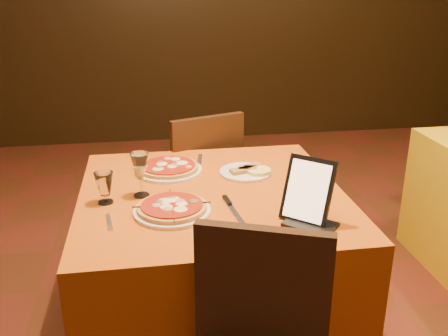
{
  "coord_description": "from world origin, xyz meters",
  "views": [
    {
      "loc": [
        -0.49,
        -1.54,
        1.59
      ],
      "look_at": [
        -0.19,
        0.36,
        0.86
      ],
      "focal_mm": 40.0,
      "sensor_mm": 36.0,
      "label": 1
    }
  ],
  "objects": [
    {
      "name": "main_table",
      "position": [
        -0.24,
        0.38,
        0.38
      ],
      "size": [
        1.1,
        1.1,
        0.75
      ],
      "primitive_type": "cube",
      "color": "#B54D0B",
      "rests_on": "floor"
    },
    {
      "name": "chair_main_far",
      "position": [
        -0.24,
        1.16,
        0.46
      ],
      "size": [
        0.48,
        0.48,
        0.91
      ],
      "primitive_type": null,
      "rotation": [
        0.0,
        0.0,
        3.48
      ],
      "color": "black",
      "rests_on": "floor"
    },
    {
      "name": "pizza_near",
      "position": [
        -0.42,
        0.2,
        0.77
      ],
      "size": [
        0.3,
        0.3,
        0.03
      ],
      "rotation": [
        0.0,
        0.0,
        0.28
      ],
      "color": "white",
      "rests_on": "main_table"
    },
    {
      "name": "pizza_far",
      "position": [
        -0.41,
        0.63,
        0.77
      ],
      "size": [
        0.31,
        0.31,
        0.03
      ],
      "rotation": [
        0.0,
        0.0,
        0.25
      ],
      "color": "white",
      "rests_on": "main_table"
    },
    {
      "name": "cutlet_dish",
      "position": [
        -0.06,
        0.55,
        0.76
      ],
      "size": [
        0.24,
        0.24,
        0.03
      ],
      "rotation": [
        0.0,
        0.0,
        0.11
      ],
      "color": "white",
      "rests_on": "main_table"
    },
    {
      "name": "wine_glass",
      "position": [
        -0.53,
        0.37,
        0.84
      ],
      "size": [
        0.1,
        0.1,
        0.19
      ],
      "primitive_type": null,
      "rotation": [
        0.0,
        0.0,
        0.3
      ],
      "color": "#F0F189",
      "rests_on": "main_table"
    },
    {
      "name": "water_glass",
      "position": [
        -0.67,
        0.33,
        0.81
      ],
      "size": [
        0.08,
        0.08,
        0.13
      ],
      "primitive_type": null,
      "rotation": [
        0.0,
        0.0,
        0.08
      ],
      "color": "white",
      "rests_on": "main_table"
    },
    {
      "name": "tablet",
      "position": [
        0.07,
        0.06,
        0.87
      ],
      "size": [
        0.2,
        0.19,
        0.23
      ],
      "primitive_type": "cube",
      "rotation": [
        -0.35,
        0.0,
        -0.73
      ],
      "color": "black",
      "rests_on": "main_table"
    },
    {
      "name": "knife",
      "position": [
        -0.18,
        0.17,
        0.75
      ],
      "size": [
        0.05,
        0.25,
        0.01
      ],
      "primitive_type": "cube",
      "rotation": [
        0.0,
        0.0,
        1.7
      ],
      "color": "silver",
      "rests_on": "main_table"
    },
    {
      "name": "fork_near",
      "position": [
        -0.65,
        0.15,
        0.75
      ],
      "size": [
        0.03,
        0.14,
        0.01
      ],
      "primitive_type": "cube",
      "rotation": [
        0.0,
        0.0,
        1.71
      ],
      "color": "silver",
      "rests_on": "main_table"
    },
    {
      "name": "fork_far",
      "position": [
        -0.25,
        0.75,
        0.75
      ],
      "size": [
        0.05,
        0.18,
        0.01
      ],
      "primitive_type": "cube",
      "rotation": [
        0.0,
        0.0,
        1.41
      ],
      "color": "#AAABB1",
      "rests_on": "main_table"
    }
  ]
}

